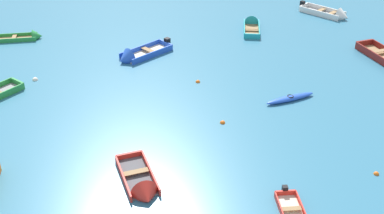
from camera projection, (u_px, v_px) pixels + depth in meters
rowboat_blue_far_right at (135, 56)px, 37.21m from camera, size 4.66×3.82×1.46m
rowboat_white_far_back at (333, 15)px, 45.08m from camera, size 3.90×4.56×1.40m
rowboat_turquoise_outer_left at (251, 25)px, 42.93m from camera, size 2.29×4.18×1.20m
kayak_blue_near_left at (290, 98)px, 31.75m from camera, size 3.54×1.33×0.33m
rowboat_red_cluster_inner at (143, 189)px, 23.95m from camera, size 2.02×4.17×1.36m
rowboat_green_back_row_left at (29, 37)px, 40.63m from camera, size 3.77×1.31×1.10m
mooring_buoy_near_foreground at (35, 80)px, 34.30m from camera, size 0.39×0.39×0.39m
mooring_buoy_outer_edge at (198, 82)px, 34.03m from camera, size 0.31×0.31×0.31m
mooring_buoy_trailing at (223, 123)px, 29.46m from camera, size 0.32×0.32×0.32m
mooring_buoy_far_field at (376, 174)px, 25.22m from camera, size 0.28×0.28×0.28m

